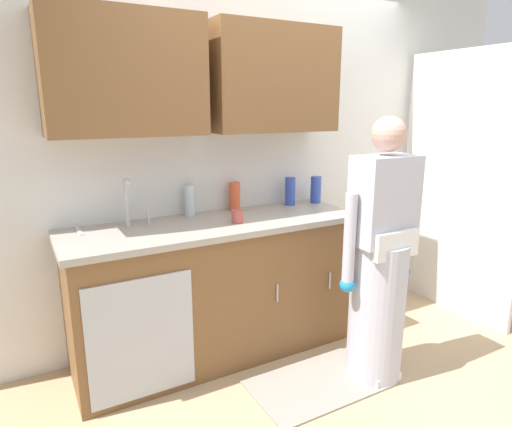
{
  "coord_description": "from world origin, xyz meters",
  "views": [
    {
      "loc": [
        -1.67,
        -1.86,
        1.67
      ],
      "look_at": [
        -0.34,
        0.55,
        1.0
      ],
      "focal_mm": 30.93,
      "sensor_mm": 36.0,
      "label": 1
    }
  ],
  "objects_px": {
    "bottle_water_tall": "(189,200)",
    "knife_on_counter": "(78,230)",
    "sink": "(141,234)",
    "person_at_sink": "(379,272)",
    "bottle_dish_liquid": "(316,190)",
    "bottle_water_short": "(235,196)",
    "bottle_cleaner_spray": "(290,191)",
    "cup_by_sink": "(237,216)"
  },
  "relations": [
    {
      "from": "bottle_dish_liquid",
      "to": "knife_on_counter",
      "type": "xyz_separation_m",
      "value": [
        -1.74,
        0.04,
        -0.1
      ]
    },
    {
      "from": "bottle_dish_liquid",
      "to": "bottle_water_short",
      "type": "relative_size",
      "value": 1.0
    },
    {
      "from": "bottle_dish_liquid",
      "to": "bottle_cleaner_spray",
      "type": "relative_size",
      "value": 0.97
    },
    {
      "from": "bottle_water_tall",
      "to": "bottle_water_short",
      "type": "relative_size",
      "value": 1.05
    },
    {
      "from": "bottle_dish_liquid",
      "to": "knife_on_counter",
      "type": "bearing_deg",
      "value": 178.54
    },
    {
      "from": "cup_by_sink",
      "to": "person_at_sink",
      "type": "bearing_deg",
      "value": -44.55
    },
    {
      "from": "sink",
      "to": "person_at_sink",
      "type": "height_order",
      "value": "person_at_sink"
    },
    {
      "from": "bottle_cleaner_spray",
      "to": "cup_by_sink",
      "type": "distance_m",
      "value": 0.66
    },
    {
      "from": "bottle_cleaner_spray",
      "to": "bottle_water_tall",
      "type": "bearing_deg",
      "value": 176.84
    },
    {
      "from": "sink",
      "to": "cup_by_sink",
      "type": "bearing_deg",
      "value": -9.66
    },
    {
      "from": "person_at_sink",
      "to": "bottle_cleaner_spray",
      "type": "xyz_separation_m",
      "value": [
        -0.05,
        0.91,
        0.35
      ]
    },
    {
      "from": "bottle_dish_liquid",
      "to": "person_at_sink",
      "type": "bearing_deg",
      "value": -100.79
    },
    {
      "from": "person_at_sink",
      "to": "bottle_dish_liquid",
      "type": "bearing_deg",
      "value": 79.21
    },
    {
      "from": "bottle_cleaner_spray",
      "to": "knife_on_counter",
      "type": "relative_size",
      "value": 0.88
    },
    {
      "from": "bottle_water_tall",
      "to": "bottle_cleaner_spray",
      "type": "height_order",
      "value": "bottle_water_tall"
    },
    {
      "from": "bottle_cleaner_spray",
      "to": "cup_by_sink",
      "type": "xyz_separation_m",
      "value": [
        -0.59,
        -0.28,
        -0.06
      ]
    },
    {
      "from": "bottle_cleaner_spray",
      "to": "bottle_dish_liquid",
      "type": "bearing_deg",
      "value": -6.73
    },
    {
      "from": "sink",
      "to": "bottle_water_short",
      "type": "xyz_separation_m",
      "value": [
        0.75,
        0.23,
        0.12
      ]
    },
    {
      "from": "person_at_sink",
      "to": "bottle_cleaner_spray",
      "type": "height_order",
      "value": "person_at_sink"
    },
    {
      "from": "bottle_dish_liquid",
      "to": "bottle_cleaner_spray",
      "type": "height_order",
      "value": "bottle_cleaner_spray"
    },
    {
      "from": "knife_on_counter",
      "to": "person_at_sink",
      "type": "bearing_deg",
      "value": -121.62
    },
    {
      "from": "sink",
      "to": "bottle_dish_liquid",
      "type": "relative_size",
      "value": 2.44
    },
    {
      "from": "bottle_water_tall",
      "to": "knife_on_counter",
      "type": "height_order",
      "value": "bottle_water_tall"
    },
    {
      "from": "bottle_cleaner_spray",
      "to": "knife_on_counter",
      "type": "bearing_deg",
      "value": 179.31
    },
    {
      "from": "sink",
      "to": "bottle_water_tall",
      "type": "bearing_deg",
      "value": 29.13
    },
    {
      "from": "knife_on_counter",
      "to": "bottle_water_short",
      "type": "bearing_deg",
      "value": -89.28
    },
    {
      "from": "bottle_water_short",
      "to": "knife_on_counter",
      "type": "height_order",
      "value": "bottle_water_short"
    },
    {
      "from": "bottle_water_short",
      "to": "bottle_water_tall",
      "type": "bearing_deg",
      "value": -179.27
    },
    {
      "from": "person_at_sink",
      "to": "cup_by_sink",
      "type": "relative_size",
      "value": 19.27
    },
    {
      "from": "person_at_sink",
      "to": "bottle_water_tall",
      "type": "distance_m",
      "value": 1.33
    },
    {
      "from": "bottle_water_tall",
      "to": "bottle_dish_liquid",
      "type": "distance_m",
      "value": 1.02
    },
    {
      "from": "person_at_sink",
      "to": "bottle_water_short",
      "type": "xyz_separation_m",
      "value": [
        -0.5,
        0.96,
        0.35
      ]
    },
    {
      "from": "bottle_water_tall",
      "to": "knife_on_counter",
      "type": "bearing_deg",
      "value": -178.0
    },
    {
      "from": "person_at_sink",
      "to": "cup_by_sink",
      "type": "distance_m",
      "value": 0.95
    },
    {
      "from": "sink",
      "to": "cup_by_sink",
      "type": "height_order",
      "value": "sink"
    },
    {
      "from": "sink",
      "to": "person_at_sink",
      "type": "xyz_separation_m",
      "value": [
        1.24,
        -0.74,
        -0.23
      ]
    },
    {
      "from": "cup_by_sink",
      "to": "knife_on_counter",
      "type": "xyz_separation_m",
      "value": [
        -0.93,
        0.3,
        -0.04
      ]
    },
    {
      "from": "person_at_sink",
      "to": "cup_by_sink",
      "type": "bearing_deg",
      "value": 135.45
    },
    {
      "from": "bottle_dish_liquid",
      "to": "knife_on_counter",
      "type": "distance_m",
      "value": 1.74
    },
    {
      "from": "bottle_cleaner_spray",
      "to": "bottle_water_short",
      "type": "relative_size",
      "value": 1.04
    },
    {
      "from": "bottle_water_tall",
      "to": "bottle_dish_liquid",
      "type": "relative_size",
      "value": 1.05
    },
    {
      "from": "bottle_dish_liquid",
      "to": "bottle_water_short",
      "type": "xyz_separation_m",
      "value": [
        -0.67,
        0.07,
        -0.0
      ]
    }
  ]
}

